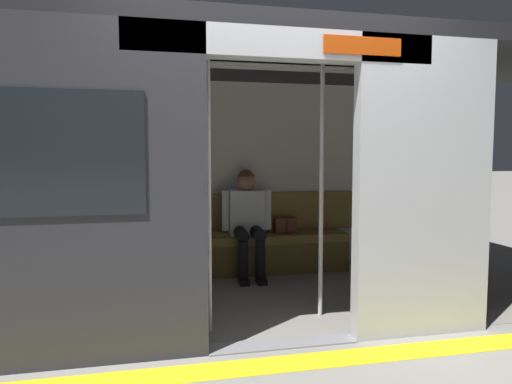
# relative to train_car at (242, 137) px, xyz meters

# --- Properties ---
(ground_plane) EXTENTS (60.00, 60.00, 0.00)m
(ground_plane) POSITION_rel_train_car_xyz_m (-0.08, 1.09, -1.49)
(ground_plane) COLOR gray
(platform_edge_strip) EXTENTS (8.00, 0.24, 0.01)m
(platform_edge_strip) POSITION_rel_train_car_xyz_m (-0.08, 1.39, -1.49)
(platform_edge_strip) COLOR yellow
(platform_edge_strip) RESTS_ON ground_plane
(train_car) EXTENTS (6.40, 2.49, 2.28)m
(train_car) POSITION_rel_train_car_xyz_m (0.00, 0.00, 0.00)
(train_car) COLOR silver
(train_car) RESTS_ON ground_plane
(bench_seat) EXTENTS (2.59, 0.44, 0.44)m
(bench_seat) POSITION_rel_train_car_xyz_m (-0.08, -0.89, -1.16)
(bench_seat) COLOR olive
(bench_seat) RESTS_ON ground_plane
(person_seated) EXTENTS (0.55, 0.69, 1.17)m
(person_seated) POSITION_rel_train_car_xyz_m (-0.22, -0.84, -0.83)
(person_seated) COLOR silver
(person_seated) RESTS_ON ground_plane
(handbag) EXTENTS (0.26, 0.15, 0.17)m
(handbag) POSITION_rel_train_car_xyz_m (-0.69, -0.97, -0.97)
(handbag) COLOR brown
(handbag) RESTS_ON bench_seat
(book) EXTENTS (0.25, 0.27, 0.03)m
(book) POSITION_rel_train_car_xyz_m (0.11, -0.93, -1.04)
(book) COLOR gold
(book) RESTS_ON bench_seat
(grab_pole_door) EXTENTS (0.04, 0.04, 2.14)m
(grab_pole_door) POSITION_rel_train_car_xyz_m (0.39, 0.73, -0.42)
(grab_pole_door) COLOR silver
(grab_pole_door) RESTS_ON ground_plane
(grab_pole_far) EXTENTS (0.04, 0.04, 2.14)m
(grab_pole_far) POSITION_rel_train_car_xyz_m (-0.55, 0.58, -0.42)
(grab_pole_far) COLOR silver
(grab_pole_far) RESTS_ON ground_plane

